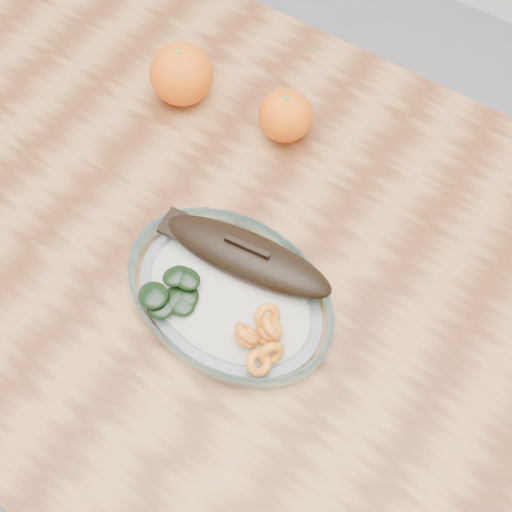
% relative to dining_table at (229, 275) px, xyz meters
% --- Properties ---
extents(ground, '(3.00, 3.00, 0.00)m').
position_rel_dining_table_xyz_m(ground, '(0.00, 0.00, -0.65)').
color(ground, slate).
rests_on(ground, ground).
extents(dining_table, '(1.20, 0.80, 0.75)m').
position_rel_dining_table_xyz_m(dining_table, '(0.00, 0.00, 0.00)').
color(dining_table, '#5E2F16').
rests_on(dining_table, ground).
extents(plated_meal, '(0.54, 0.54, 0.08)m').
position_rel_dining_table_xyz_m(plated_meal, '(0.05, -0.06, 0.12)').
color(plated_meal, white).
rests_on(plated_meal, dining_table).
extents(orange_left, '(0.09, 0.09, 0.09)m').
position_rel_dining_table_xyz_m(orange_left, '(-0.19, 0.17, 0.14)').
color(orange_left, '#E64C04').
rests_on(orange_left, dining_table).
extents(orange_right, '(0.08, 0.08, 0.08)m').
position_rel_dining_table_xyz_m(orange_right, '(-0.03, 0.19, 0.14)').
color(orange_right, '#E64C04').
rests_on(orange_right, dining_table).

